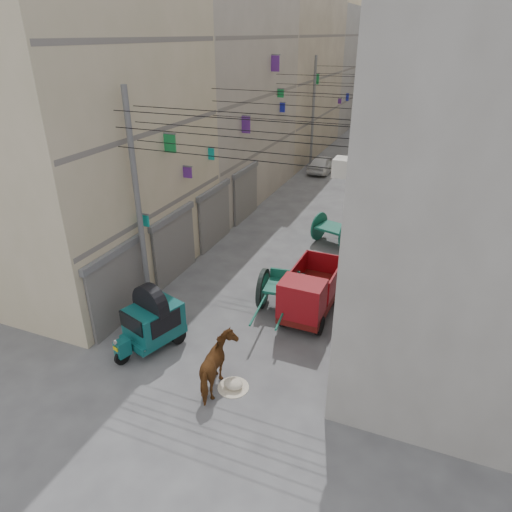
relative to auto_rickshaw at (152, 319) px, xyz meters
The scene contains 18 objects.
ground 4.65m from the auto_rickshaw, 62.72° to the right, with size 140.00×140.00×0.00m, color #464648.
building_row_left 31.14m from the auto_rickshaw, 101.12° to the left, with size 8.00×62.00×14.00m.
building_row_right 32.19m from the auto_rickshaw, 71.49° to the left, with size 8.00×62.00×14.00m.
end_cap_building 62.24m from the auto_rickshaw, 88.08° to the left, with size 22.00×10.00×13.00m, color #B0A28A.
shutters_left 6.62m from the auto_rickshaw, 106.15° to the left, with size 0.18×14.40×2.88m.
signboards 17.91m from the auto_rickshaw, 83.30° to the left, with size 8.22×40.52×5.67m.
ac_units 9.33m from the auto_rickshaw, 32.36° to the left, with size 0.70×6.55×3.35m.
utility_poles 13.46m from the auto_rickshaw, 80.88° to the left, with size 7.40×22.20×8.00m.
overhead_cables 12.03m from the auto_rickshaw, 78.65° to the left, with size 7.40×22.52×1.12m.
auto_rickshaw is the anchor object (origin of this frame).
tonga_cart 4.88m from the auto_rickshaw, 49.65° to the left, with size 1.73×3.49×1.53m.
mini_truck 5.49m from the auto_rickshaw, 38.94° to the left, with size 1.62×3.47×1.93m.
second_cart 10.88m from the auto_rickshaw, 71.12° to the left, with size 1.99×1.87×1.44m.
feed_sack 3.51m from the auto_rickshaw, 14.84° to the right, with size 0.58×0.46×0.29m, color beige.
horse 3.09m from the auto_rickshaw, 19.67° to the right, with size 0.86×1.88×1.59m, color brown.
distant_car_white 22.81m from the auto_rickshaw, 90.46° to the left, with size 1.48×3.69×1.26m, color silver.
distant_car_grey 28.55m from the auto_rickshaw, 84.19° to the left, with size 1.29×3.70×1.22m, color #4E524F.
distant_car_green 28.68m from the auto_rickshaw, 84.46° to the left, with size 1.79×4.41×1.28m, color #1C523A.
Camera 1 is at (5.74, -6.18, 9.42)m, focal length 32.00 mm.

